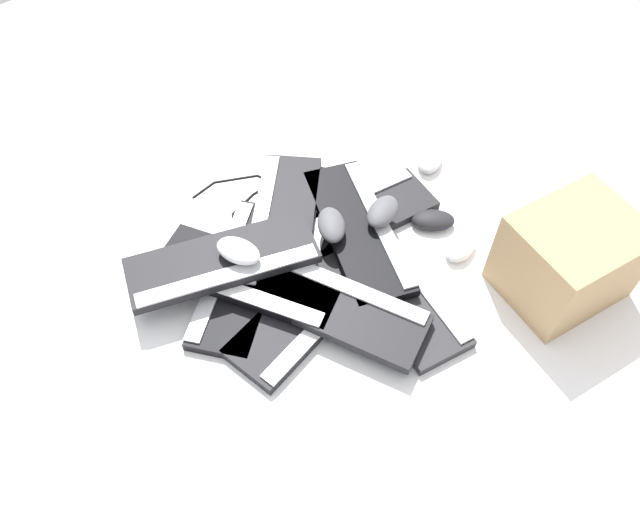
# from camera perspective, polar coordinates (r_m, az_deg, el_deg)

# --- Properties ---
(ground_plane) EXTENTS (3.20, 3.20, 0.00)m
(ground_plane) POSITION_cam_1_polar(r_m,az_deg,el_deg) (1.55, 0.62, 0.36)
(ground_plane) COLOR white
(keyboard_0) EXTENTS (0.46, 0.22, 0.03)m
(keyboard_0) POSITION_cam_1_polar(r_m,az_deg,el_deg) (1.61, 3.00, 3.47)
(keyboard_0) COLOR black
(keyboard_0) RESTS_ON ground
(keyboard_1) EXTENTS (0.44, 0.39, 0.03)m
(keyboard_1) POSITION_cam_1_polar(r_m,az_deg,el_deg) (1.58, -1.94, 2.48)
(keyboard_1) COLOR black
(keyboard_1) RESTS_ON ground
(keyboard_2) EXTENTS (0.44, 0.39, 0.03)m
(keyboard_2) POSITION_cam_1_polar(r_m,az_deg,el_deg) (1.51, -7.06, -1.69)
(keyboard_2) COLOR black
(keyboard_2) RESTS_ON ground
(keyboard_3) EXTENTS (0.46, 0.24, 0.03)m
(keyboard_3) POSITION_cam_1_polar(r_m,az_deg,el_deg) (1.45, -0.85, -4.65)
(keyboard_3) COLOR black
(keyboard_3) RESTS_ON ground
(keyboard_4) EXTENTS (0.23, 0.46, 0.03)m
(keyboard_4) POSITION_cam_1_polar(r_m,az_deg,el_deg) (1.49, 6.92, -2.67)
(keyboard_4) COLOR #232326
(keyboard_4) RESTS_ON ground
(keyboard_5) EXTENTS (0.30, 0.46, 0.03)m
(keyboard_5) POSITION_cam_1_polar(r_m,az_deg,el_deg) (1.55, 3.56, 2.44)
(keyboard_5) COLOR black
(keyboard_5) RESTS_ON keyboard_0
(keyboard_6) EXTENTS (0.35, 0.46, 0.03)m
(keyboard_6) POSITION_cam_1_polar(r_m,az_deg,el_deg) (1.47, -6.67, -1.93)
(keyboard_6) COLOR black
(keyboard_6) RESTS_ON keyboard_2
(keyboard_7) EXTENTS (0.32, 0.46, 0.03)m
(keyboard_7) POSITION_cam_1_polar(r_m,az_deg,el_deg) (1.41, 1.02, -4.49)
(keyboard_7) COLOR black
(keyboard_7) RESTS_ON keyboard_3
(keyboard_8) EXTENTS (0.41, 0.42, 0.03)m
(keyboard_8) POSITION_cam_1_polar(r_m,az_deg,el_deg) (1.56, -3.44, 3.27)
(keyboard_8) COLOR black
(keyboard_8) RESTS_ON keyboard_1
(keyboard_9) EXTENTS (0.46, 0.29, 0.03)m
(keyboard_9) POSITION_cam_1_polar(r_m,az_deg,el_deg) (1.46, -8.88, -0.46)
(keyboard_9) COLOR black
(keyboard_9) RESTS_ON keyboard_6
(mouse_0) EXTENTS (0.13, 0.10, 0.04)m
(mouse_0) POSITION_cam_1_polar(r_m,az_deg,el_deg) (1.54, 5.74, 4.07)
(mouse_0) COLOR #4C4C51
(mouse_0) RESTS_ON keyboard_5
(mouse_1) EXTENTS (0.13, 0.10, 0.04)m
(mouse_1) POSITION_cam_1_polar(r_m,az_deg,el_deg) (1.58, 12.75, 0.93)
(mouse_1) COLOR silver
(mouse_1) RESTS_ON ground
(mouse_2) EXTENTS (0.13, 0.12, 0.04)m
(mouse_2) POSITION_cam_1_polar(r_m,az_deg,el_deg) (1.62, 10.30, 3.24)
(mouse_2) COLOR black
(mouse_2) RESTS_ON ground
(mouse_3) EXTENTS (0.11, 0.13, 0.04)m
(mouse_3) POSITION_cam_1_polar(r_m,az_deg,el_deg) (1.51, 1.04, 2.86)
(mouse_3) COLOR #4C4C51
(mouse_3) RESTS_ON keyboard_5
(mouse_4) EXTENTS (0.10, 0.13, 0.04)m
(mouse_4) POSITION_cam_1_polar(r_m,az_deg,el_deg) (1.43, -7.48, 0.48)
(mouse_4) COLOR silver
(mouse_4) RESTS_ON keyboard_9
(mouse_5) EXTENTS (0.13, 0.12, 0.04)m
(mouse_5) POSITION_cam_1_polar(r_m,az_deg,el_deg) (1.77, 10.02, 8.70)
(mouse_5) COLOR #B7B7BC
(mouse_5) RESTS_ON ground
(cable_0) EXTENTS (0.39, 0.43, 0.01)m
(cable_0) POSITION_cam_1_polar(r_m,az_deg,el_deg) (1.69, -1.89, 6.15)
(cable_0) COLOR black
(cable_0) RESTS_ON ground
(cable_1) EXTENTS (0.38, 0.24, 0.01)m
(cable_1) POSITION_cam_1_polar(r_m,az_deg,el_deg) (1.65, -6.01, 4.23)
(cable_1) COLOR black
(cable_1) RESTS_ON ground
(cardboard_box) EXTENTS (0.30, 0.26, 0.22)m
(cardboard_box) POSITION_cam_1_polar(r_m,az_deg,el_deg) (1.52, 21.79, -0.14)
(cardboard_box) COLOR tan
(cardboard_box) RESTS_ON ground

